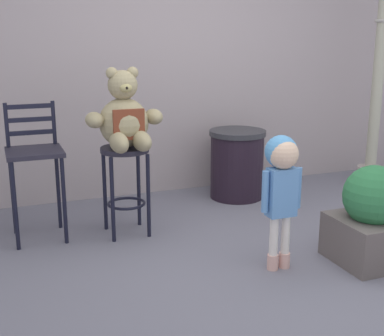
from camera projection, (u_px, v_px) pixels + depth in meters
The scene contains 8 objects.
ground_plane at pixel (265, 268), 3.73m from camera, with size 24.00×24.00×0.00m, color slate.
bar_stool_with_teddy at pixel (125, 172), 4.27m from camera, with size 0.39×0.39×0.73m.
teddy_bear at pixel (125, 119), 4.13m from camera, with size 0.62×0.55×0.63m.
child_walking at pixel (282, 174), 3.57m from camera, with size 0.30×0.24×0.96m.
trash_bin at pixel (237, 164), 5.27m from camera, with size 0.56×0.56×0.69m.
lamppost at pixel (378, 73), 5.60m from camera, with size 0.28×0.28×3.02m.
bar_chair_empty at pixel (35, 159), 4.15m from camera, with size 0.43×0.43×1.09m.
planter_with_shrub at pixel (372, 218), 3.77m from camera, with size 0.52×0.52×0.72m.
Camera 1 is at (-1.72, -3.02, 1.62)m, focal length 49.17 mm.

